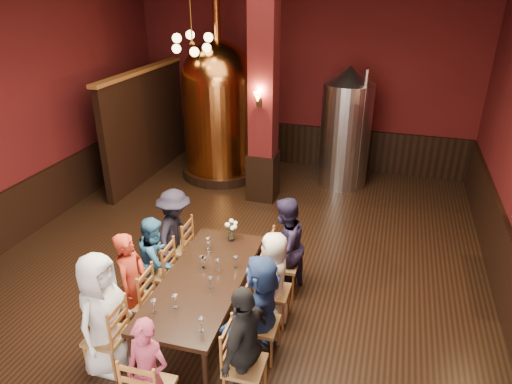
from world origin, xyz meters
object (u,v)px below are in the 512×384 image
(person_1, at_px, (132,284))
(steel_vessel, at_px, (346,127))
(copper_kettle, at_px, (220,109))
(rose_vase, at_px, (231,227))
(dining_table, at_px, (204,282))
(person_0, at_px, (102,314))
(person_2, at_px, (156,260))

(person_1, xyz_separation_m, steel_vessel, (1.96, 5.63, 0.59))
(copper_kettle, height_order, rose_vase, copper_kettle)
(dining_table, height_order, copper_kettle, copper_kettle)
(steel_vessel, bearing_deg, dining_table, -102.04)
(steel_vessel, bearing_deg, rose_vase, -104.40)
(person_0, relative_size, steel_vessel, 0.59)
(copper_kettle, bearing_deg, person_1, -81.03)
(steel_vessel, height_order, rose_vase, steel_vessel)
(person_0, bearing_deg, steel_vessel, -15.13)
(person_2, distance_m, steel_vessel, 5.39)
(person_0, height_order, steel_vessel, steel_vessel)
(person_2, relative_size, steel_vessel, 0.50)
(rose_vase, bearing_deg, dining_table, -91.32)
(dining_table, bearing_deg, copper_kettle, 106.79)
(person_0, relative_size, rose_vase, 4.73)
(dining_table, xyz_separation_m, copper_kettle, (-1.68, 4.96, 0.90))
(person_2, distance_m, copper_kettle, 4.82)
(copper_kettle, height_order, steel_vessel, copper_kettle)
(person_2, bearing_deg, person_0, 169.10)
(person_1, bearing_deg, person_0, 177.69)
(dining_table, bearing_deg, person_2, 158.78)
(dining_table, distance_m, rose_vase, 1.02)
(person_2, bearing_deg, rose_vase, -65.22)
(dining_table, relative_size, steel_vessel, 0.92)
(steel_vessel, bearing_deg, person_0, -107.12)
(dining_table, xyz_separation_m, person_0, (-0.82, -1.03, 0.09))
(person_0, bearing_deg, rose_vase, -20.67)
(person_2, relative_size, rose_vase, 4.02)
(person_2, relative_size, copper_kettle, 0.30)
(person_2, bearing_deg, copper_kettle, -2.86)
(copper_kettle, relative_size, steel_vessel, 1.66)
(person_2, bearing_deg, dining_table, -122.12)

